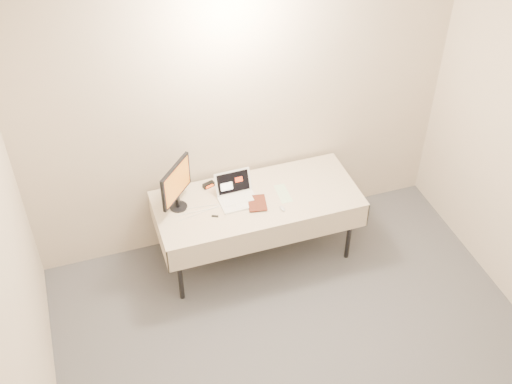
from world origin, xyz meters
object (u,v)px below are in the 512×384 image
object	(u,v)px
laptop	(236,194)
monitor	(176,184)
table	(257,203)
book	(248,196)

from	to	relation	value
laptop	monitor	xyz separation A→B (m)	(-0.53, 0.05, 0.22)
table	laptop	xyz separation A→B (m)	(-0.18, 0.06, 0.12)
table	monitor	xyz separation A→B (m)	(-0.70, 0.10, 0.33)
monitor	book	xyz separation A→B (m)	(0.60, -0.17, -0.16)
monitor	book	distance (m)	0.64
monitor	laptop	bearing A→B (deg)	-53.18
laptop	book	bearing A→B (deg)	-61.02
laptop	book	world-z (taller)	laptop
table	monitor	bearing A→B (deg)	171.65
table	monitor	size ratio (longest dim) A/B	4.01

